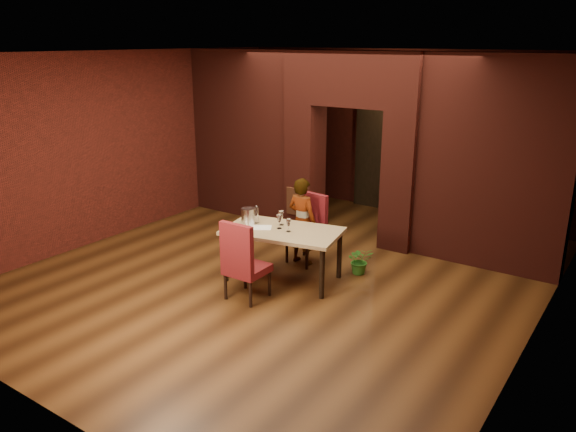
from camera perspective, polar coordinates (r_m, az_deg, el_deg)
name	(u,v)px	position (r m, az deg, el deg)	size (l,w,h in m)	color
floor	(286,272)	(8.55, -0.23, -5.73)	(8.00, 8.00, 0.00)	#482A12
ceiling	(285,53)	(7.85, -0.26, 16.25)	(7.00, 8.00, 0.04)	silver
wall_back	(400,132)	(11.51, 11.29, 8.34)	(7.00, 0.04, 3.20)	maroon
wall_front	(24,253)	(5.40, -25.22, -3.46)	(7.00, 0.04, 3.20)	maroon
wall_left	(123,144)	(10.41, -16.42, 7.01)	(0.04, 8.00, 3.20)	maroon
wall_right	(548,209)	(6.77, 24.93, 0.61)	(0.04, 8.00, 3.20)	maroon
pillar_left	(305,167)	(10.29, 1.76, 5.04)	(0.55, 0.55, 2.30)	maroon
pillar_right	(402,181)	(9.43, 11.53, 3.52)	(0.55, 0.55, 2.30)	maroon
lintel	(354,79)	(9.58, 6.77, 13.68)	(2.45, 0.55, 0.90)	maroon
wing_wall_left	(244,135)	(11.01, -4.48, 8.22)	(2.27, 0.35, 3.20)	maroon
wing_wall_right	(493,164)	(8.89, 20.10, 4.94)	(2.27, 0.35, 3.20)	maroon
vent_panel	(296,202)	(10.20, 0.83, 1.45)	(0.40, 0.03, 0.50)	#AB5831
rear_door	(379,158)	(11.71, 9.21, 5.87)	(0.90, 0.08, 2.10)	black
rear_door_frame	(378,158)	(11.68, 9.13, 5.84)	(1.02, 0.04, 2.22)	black
dining_table	(283,255)	(8.17, -0.54, -3.94)	(1.65, 0.93, 0.77)	tan
chair_far	(306,230)	(8.74, 1.80, -1.39)	(0.49, 0.49, 1.09)	maroon
chair_near	(247,259)	(7.56, -4.18, -4.41)	(0.51, 0.51, 1.12)	maroon
person_seated	(302,221)	(8.68, 1.44, -0.53)	(0.50, 0.33, 1.37)	white
wine_glass_a	(281,218)	(8.20, -0.69, -0.21)	(0.09, 0.09, 0.21)	white
wine_glass_b	(279,222)	(8.05, -0.89, -0.57)	(0.09, 0.09, 0.21)	silver
wine_glass_c	(289,225)	(7.92, 0.05, -0.95)	(0.08, 0.08, 0.19)	silver
tasting_sheet	(261,227)	(8.12, -2.77, -1.17)	(0.30, 0.22, 0.00)	white
wine_bucket	(248,216)	(8.24, -4.07, -0.04)	(0.20, 0.20, 0.25)	silver
water_bottle	(257,214)	(8.30, -3.21, 0.17)	(0.06, 0.06, 0.26)	white
potted_plant	(360,260)	(8.50, 7.33, -4.48)	(0.38, 0.33, 0.42)	#2B7120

